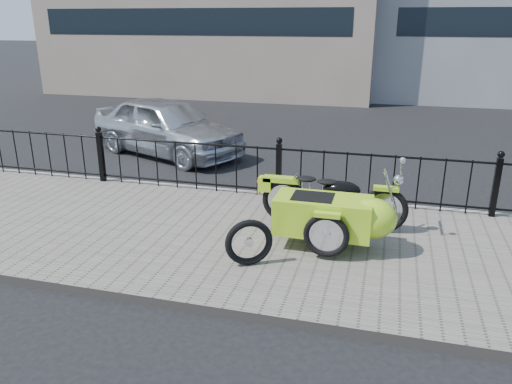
# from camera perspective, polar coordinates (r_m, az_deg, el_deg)

# --- Properties ---
(ground) EXTENTS (120.00, 120.00, 0.00)m
(ground) POSITION_cam_1_polar(r_m,az_deg,el_deg) (7.75, 0.43, -4.50)
(ground) COLOR black
(ground) RESTS_ON ground
(sidewalk) EXTENTS (30.00, 3.80, 0.12)m
(sidewalk) POSITION_cam_1_polar(r_m,az_deg,el_deg) (7.28, -0.58, -5.59)
(sidewalk) COLOR #675F57
(sidewalk) RESTS_ON ground
(curb) EXTENTS (30.00, 0.10, 0.12)m
(curb) POSITION_cam_1_polar(r_m,az_deg,el_deg) (9.03, 2.77, -0.59)
(curb) COLOR gray
(curb) RESTS_ON ground
(iron_fence) EXTENTS (14.11, 0.11, 1.08)m
(iron_fence) POSITION_cam_1_polar(r_m,az_deg,el_deg) (8.73, 2.62, 2.36)
(iron_fence) COLOR black
(iron_fence) RESTS_ON sidewalk
(motorcycle_sidecar) EXTENTS (2.28, 1.48, 0.98)m
(motorcycle_sidecar) POSITION_cam_1_polar(r_m,az_deg,el_deg) (6.95, 9.28, -2.31)
(motorcycle_sidecar) COLOR black
(motorcycle_sidecar) RESTS_ON sidewalk
(spare_tire) EXTENTS (0.59, 0.38, 0.62)m
(spare_tire) POSITION_cam_1_polar(r_m,az_deg,el_deg) (6.35, -0.81, -5.79)
(spare_tire) COLOR black
(spare_tire) RESTS_ON sidewalk
(sedan_car) EXTENTS (4.37, 3.07, 1.38)m
(sedan_car) POSITION_cam_1_polar(r_m,az_deg,el_deg) (12.17, -10.21, 7.42)
(sedan_car) COLOR silver
(sedan_car) RESTS_ON ground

